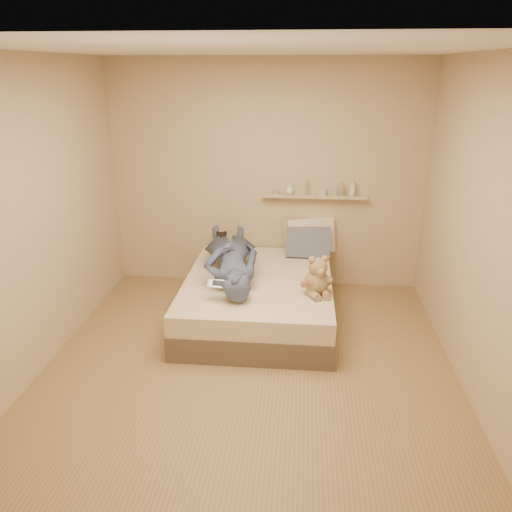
# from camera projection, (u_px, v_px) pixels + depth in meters

# --- Properties ---
(room) EXTENTS (3.80, 3.80, 3.80)m
(room) POSITION_uv_depth(u_px,v_px,m) (248.00, 226.00, 3.95)
(room) COLOR olive
(room) RESTS_ON ground
(bed) EXTENTS (1.50, 1.90, 0.45)m
(bed) POSITION_uv_depth(u_px,v_px,m) (259.00, 298.00, 5.20)
(bed) COLOR brown
(bed) RESTS_ON floor
(game_console) EXTENTS (0.19, 0.09, 0.06)m
(game_console) POSITION_uv_depth(u_px,v_px,m) (218.00, 284.00, 4.58)
(game_console) COLOR silver
(game_console) RESTS_ON bed
(teddy_bear) EXTENTS (0.31, 0.32, 0.40)m
(teddy_bear) POSITION_uv_depth(u_px,v_px,m) (317.00, 278.00, 4.70)
(teddy_bear) COLOR tan
(teddy_bear) RESTS_ON bed
(dark_plush) EXTENTS (0.18, 0.18, 0.28)m
(dark_plush) POSITION_uv_depth(u_px,v_px,m) (222.00, 244.00, 5.74)
(dark_plush) COLOR black
(dark_plush) RESTS_ON bed
(pillow_cream) EXTENTS (0.61, 0.43, 0.43)m
(pillow_cream) POSITION_uv_depth(u_px,v_px,m) (310.00, 236.00, 5.78)
(pillow_cream) COLOR beige
(pillow_cream) RESTS_ON bed
(pillow_grey) EXTENTS (0.51, 0.22, 0.36)m
(pillow_grey) POSITION_uv_depth(u_px,v_px,m) (308.00, 242.00, 5.66)
(pillow_grey) COLOR slate
(pillow_grey) RESTS_ON bed
(person) EXTENTS (0.87, 1.65, 0.37)m
(person) POSITION_uv_depth(u_px,v_px,m) (231.00, 257.00, 5.16)
(person) COLOR #434F69
(person) RESTS_ON bed
(wall_shelf) EXTENTS (1.20, 0.12, 0.03)m
(wall_shelf) POSITION_uv_depth(u_px,v_px,m) (314.00, 196.00, 5.69)
(wall_shelf) COLOR tan
(wall_shelf) RESTS_ON wall_back
(shelf_bottles) EXTENTS (0.95, 0.12, 0.19)m
(shelf_bottles) POSITION_uv_depth(u_px,v_px,m) (320.00, 189.00, 5.65)
(shelf_bottles) COLOR #ADA694
(shelf_bottles) RESTS_ON wall_shelf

